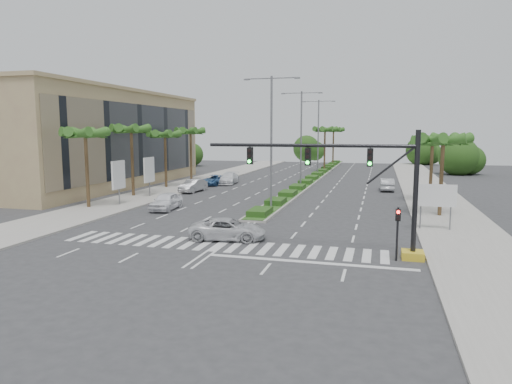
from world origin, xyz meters
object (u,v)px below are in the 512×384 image
at_px(car_parked_d, 228,178).
at_px(car_crossing, 228,229).
at_px(car_parked_c, 214,180).
at_px(car_right, 387,184).
at_px(car_parked_a, 166,201).
at_px(car_parked_b, 193,186).

xyz_separation_m(car_parked_d, car_crossing, (10.33, -30.64, -0.07)).
xyz_separation_m(car_parked_c, car_parked_d, (1.45, 1.67, 0.10)).
bearing_deg(car_right, car_parked_d, -6.45).
bearing_deg(car_right, car_crossing, 68.11).
relative_size(car_parked_a, car_parked_d, 0.87).
bearing_deg(car_right, car_parked_a, 42.71).
distance_m(car_parked_c, car_crossing, 31.27).
relative_size(car_parked_a, car_parked_b, 1.02).
bearing_deg(car_parked_a, car_parked_b, 97.34).
height_order(car_parked_b, car_parked_c, car_parked_b).
height_order(car_parked_a, car_parked_c, car_parked_a).
bearing_deg(car_parked_b, car_crossing, -55.62).
height_order(car_parked_b, car_right, car_parked_b).
relative_size(car_parked_b, car_crossing, 0.90).
bearing_deg(car_parked_b, car_parked_a, -72.29).
height_order(car_parked_a, car_parked_b, car_parked_a).
height_order(car_parked_c, car_crossing, car_crossing).
distance_m(car_parked_c, car_parked_d, 2.22).
bearing_deg(car_right, car_parked_b, 16.28).
bearing_deg(car_parked_d, car_right, -8.79).
distance_m(car_parked_a, car_parked_c, 19.60).
relative_size(car_parked_a, car_right, 1.03).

